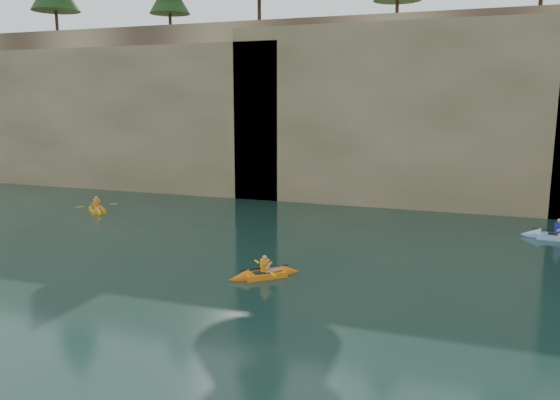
% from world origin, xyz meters
% --- Properties ---
extents(ground, '(160.00, 160.00, 0.00)m').
position_xyz_m(ground, '(0.00, 0.00, 0.00)').
color(ground, black).
rests_on(ground, ground).
extents(cliff, '(70.00, 16.00, 12.00)m').
position_xyz_m(cliff, '(0.00, 30.00, 6.00)').
color(cliff, tan).
rests_on(cliff, ground).
extents(cliff_slab_west, '(26.00, 2.40, 10.56)m').
position_xyz_m(cliff_slab_west, '(-20.00, 22.60, 5.28)').
color(cliff_slab_west, tan).
rests_on(cliff_slab_west, ground).
extents(cliff_slab_center, '(24.00, 2.40, 11.40)m').
position_xyz_m(cliff_slab_center, '(2.00, 22.60, 5.70)').
color(cliff_slab_center, tan).
rests_on(cliff_slab_center, ground).
extents(sea_cave_west, '(4.50, 1.00, 4.00)m').
position_xyz_m(sea_cave_west, '(-18.00, 21.95, 2.00)').
color(sea_cave_west, black).
rests_on(sea_cave_west, ground).
extents(sea_cave_center, '(3.50, 1.00, 3.20)m').
position_xyz_m(sea_cave_center, '(-4.00, 21.95, 1.60)').
color(sea_cave_center, black).
rests_on(sea_cave_center, ground).
extents(kayaker_orange, '(2.51, 2.36, 1.06)m').
position_xyz_m(kayaker_orange, '(-2.16, 6.67, 0.13)').
color(kayaker_orange, orange).
rests_on(kayaker_orange, ground).
extents(kayaker_yellow, '(2.59, 2.51, 1.18)m').
position_xyz_m(kayaker_yellow, '(-15.82, 14.56, 0.15)').
color(kayaker_yellow, orange).
rests_on(kayaker_yellow, ground).
extents(kayaker_ltblue_mid, '(3.37, 2.46, 1.26)m').
position_xyz_m(kayaker_ltblue_mid, '(8.91, 16.53, 0.15)').
color(kayaker_ltblue_mid, '#8EB9ED').
rests_on(kayaker_ltblue_mid, ground).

